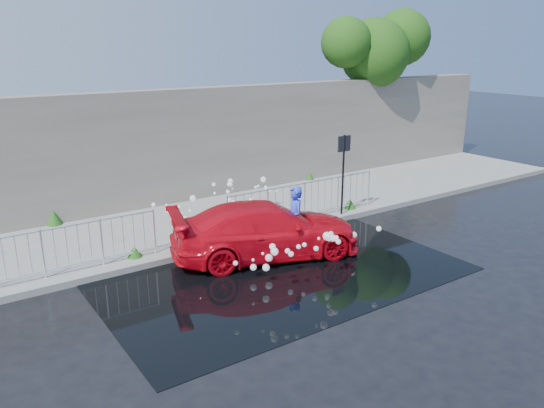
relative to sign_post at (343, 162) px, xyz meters
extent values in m
plane|color=black|center=(-4.20, -3.10, -1.72)|extent=(90.00, 90.00, 0.00)
cube|color=gray|center=(-4.20, 1.90, -1.65)|extent=(30.00, 4.00, 0.15)
cube|color=gray|center=(-4.20, -0.10, -1.64)|extent=(30.00, 0.25, 0.16)
cube|color=#666156|center=(-4.20, 4.10, 0.18)|extent=(30.00, 0.60, 3.50)
cube|color=black|center=(-3.70, -2.10, -1.72)|extent=(8.00, 5.00, 0.01)
cylinder|color=black|center=(0.00, 0.00, -0.47)|extent=(0.06, 0.06, 2.50)
cube|color=black|center=(0.00, 0.00, 0.53)|extent=(0.45, 0.04, 0.45)
cylinder|color=#332114|center=(5.80, 5.10, 0.78)|extent=(0.36, 0.36, 5.00)
sphere|color=#184310|center=(5.30, 4.30, 2.88)|extent=(2.69, 2.69, 2.69)
sphere|color=#184310|center=(6.80, 4.30, 3.48)|extent=(2.23, 2.23, 2.23)
sphere|color=#184310|center=(3.80, 4.30, 3.28)|extent=(1.89, 1.89, 1.89)
cylinder|color=silver|center=(-5.70, 0.25, -1.02)|extent=(0.05, 0.05, 1.10)
cylinder|color=silver|center=(-8.20, 0.25, -0.50)|extent=(5.00, 0.04, 0.04)
cylinder|color=silver|center=(-8.20, 0.25, -1.45)|extent=(5.00, 0.04, 0.04)
cylinder|color=silver|center=(-3.70, 0.25, -1.02)|extent=(0.05, 0.05, 1.10)
cylinder|color=silver|center=(1.30, 0.25, -1.02)|extent=(0.05, 0.05, 1.10)
cylinder|color=silver|center=(-1.20, 0.25, -0.50)|extent=(5.00, 0.04, 0.04)
cylinder|color=silver|center=(-1.20, 0.25, -1.45)|extent=(5.00, 0.04, 0.04)
cone|color=#1B4D14|center=(-6.20, 0.30, -1.45)|extent=(0.36, 0.36, 0.26)
cone|color=#1B4D14|center=(-3.00, 0.30, -1.34)|extent=(0.44, 0.44, 0.46)
cone|color=#1B4D14|center=(0.60, 0.30, -1.42)|extent=(0.38, 0.38, 0.30)
cone|color=#1B4D14|center=(-7.20, 3.80, -1.37)|extent=(0.42, 0.42, 0.41)
cone|color=#1B4D14|center=(1.80, 3.80, -1.44)|extent=(0.34, 0.34, 0.27)
sphere|color=white|center=(-4.06, 1.50, -0.78)|extent=(0.17, 0.17, 0.17)
sphere|color=white|center=(-1.64, 1.57, -0.84)|extent=(0.08, 0.08, 0.08)
sphere|color=white|center=(-1.93, 0.04, -1.36)|extent=(0.07, 0.07, 0.07)
sphere|color=white|center=(-2.00, 0.35, -1.28)|extent=(0.17, 0.17, 0.17)
sphere|color=white|center=(-1.77, -0.26, -1.55)|extent=(0.06, 0.06, 0.06)
sphere|color=white|center=(-3.28, 0.58, -1.01)|extent=(0.14, 0.14, 0.14)
sphere|color=white|center=(-2.65, 0.78, -1.01)|extent=(0.06, 0.06, 0.06)
sphere|color=white|center=(-3.37, 1.55, -0.76)|extent=(0.08, 0.08, 0.08)
sphere|color=white|center=(-5.11, 1.71, -0.84)|extent=(0.11, 0.11, 0.11)
sphere|color=white|center=(-2.20, -0.15, -1.42)|extent=(0.15, 0.15, 0.15)
sphere|color=white|center=(-4.88, 1.33, -0.92)|extent=(0.15, 0.15, 0.15)
sphere|color=white|center=(-4.41, 0.97, -0.93)|extent=(0.08, 0.08, 0.08)
sphere|color=white|center=(-2.45, -0.13, -1.37)|extent=(0.15, 0.15, 0.15)
sphere|color=white|center=(-2.58, 2.02, -0.62)|extent=(0.15, 0.15, 0.15)
sphere|color=white|center=(-2.47, 1.30, -0.86)|extent=(0.07, 0.07, 0.07)
sphere|color=white|center=(-1.99, 1.58, -0.80)|extent=(0.09, 0.09, 0.09)
sphere|color=white|center=(-4.68, 0.74, -1.04)|extent=(0.14, 0.14, 0.14)
sphere|color=white|center=(-3.22, 1.02, -0.85)|extent=(0.15, 0.15, 0.15)
sphere|color=white|center=(-3.01, 1.13, -0.98)|extent=(0.12, 0.12, 0.12)
sphere|color=white|center=(-1.63, 1.03, -0.86)|extent=(0.06, 0.06, 0.06)
sphere|color=white|center=(-4.73, 0.84, -0.93)|extent=(0.10, 0.10, 0.10)
sphere|color=white|center=(-4.29, -0.18, -1.54)|extent=(0.11, 0.11, 0.11)
sphere|color=white|center=(-1.65, 1.68, -0.64)|extent=(0.17, 0.17, 0.17)
sphere|color=white|center=(-3.07, 2.14, -0.68)|extent=(0.11, 0.11, 0.11)
sphere|color=white|center=(-1.76, 1.15, -0.84)|extent=(0.08, 0.08, 0.08)
sphere|color=white|center=(-3.55, 0.64, -1.08)|extent=(0.15, 0.15, 0.15)
sphere|color=white|center=(-1.81, 1.30, -0.81)|extent=(0.09, 0.09, 0.09)
sphere|color=white|center=(-2.60, 1.96, -0.72)|extent=(0.11, 0.11, 0.11)
sphere|color=white|center=(-2.59, 1.89, -0.82)|extent=(0.06, 0.06, 0.06)
sphere|color=white|center=(-3.99, -0.17, -1.54)|extent=(0.08, 0.08, 0.08)
sphere|color=white|center=(-2.86, 1.70, -0.83)|extent=(0.11, 0.11, 0.11)
sphere|color=white|center=(-4.54, 0.00, -1.50)|extent=(0.11, 0.11, 0.11)
sphere|color=white|center=(-3.53, -0.01, -1.33)|extent=(0.15, 0.15, 0.15)
sphere|color=white|center=(-2.11, 0.08, -1.42)|extent=(0.08, 0.08, 0.08)
sphere|color=white|center=(-4.68, 1.39, -0.88)|extent=(0.09, 0.09, 0.09)
sphere|color=white|center=(-2.76, 0.11, -1.35)|extent=(0.10, 0.10, 0.10)
sphere|color=white|center=(-4.75, 0.72, -1.03)|extent=(0.10, 0.10, 0.10)
sphere|color=white|center=(-4.97, 0.17, -1.38)|extent=(0.16, 0.16, 0.16)
sphere|color=white|center=(-1.95, 0.10, -1.37)|extent=(0.09, 0.09, 0.09)
sphere|color=white|center=(-2.72, 1.87, -0.67)|extent=(0.12, 0.12, 0.12)
sphere|color=white|center=(-3.87, 0.49, -1.20)|extent=(0.11, 0.11, 0.11)
sphere|color=white|center=(-4.82, 1.53, -0.84)|extent=(0.07, 0.07, 0.07)
sphere|color=white|center=(-4.64, 1.15, -0.83)|extent=(0.08, 0.08, 0.08)
sphere|color=white|center=(-2.54, 0.86, -0.86)|extent=(0.07, 0.07, 0.07)
sphere|color=white|center=(-2.02, 1.38, -0.72)|extent=(0.08, 0.08, 0.08)
sphere|color=white|center=(-2.20, 0.30, -1.19)|extent=(0.13, 0.13, 0.13)
sphere|color=white|center=(-2.52, 0.98, -0.95)|extent=(0.12, 0.12, 0.12)
sphere|color=white|center=(-4.21, -0.14, -1.56)|extent=(0.10, 0.10, 0.10)
sphere|color=white|center=(-4.25, 0.18, -1.42)|extent=(0.13, 0.13, 0.13)
sphere|color=white|center=(-4.18, 0.10, -1.31)|extent=(0.13, 0.13, 0.13)
sphere|color=white|center=(-3.18, -3.08, -0.65)|extent=(0.18, 0.18, 0.18)
sphere|color=white|center=(-2.82, -2.97, -0.79)|extent=(0.09, 0.09, 0.09)
sphere|color=white|center=(-2.71, -2.67, -0.82)|extent=(0.11, 0.11, 0.11)
sphere|color=white|center=(-2.61, -2.50, -0.95)|extent=(0.13, 0.13, 0.13)
sphere|color=white|center=(-1.60, -2.24, -1.21)|extent=(0.15, 0.15, 0.15)
sphere|color=white|center=(-4.39, -2.80, -0.71)|extent=(0.13, 0.13, 0.13)
sphere|color=white|center=(-4.23, -3.10, -0.74)|extent=(0.11, 0.11, 0.11)
sphere|color=white|center=(-2.71, -2.61, -0.98)|extent=(0.09, 0.09, 0.09)
sphere|color=white|center=(-3.37, -3.04, -0.68)|extent=(0.06, 0.06, 0.06)
sphere|color=white|center=(-1.99, -2.18, -1.31)|extent=(0.12, 0.12, 0.12)
sphere|color=white|center=(-4.36, -2.01, -1.47)|extent=(0.15, 0.15, 0.15)
sphere|color=white|center=(-1.72, -3.16, -0.76)|extent=(0.13, 0.13, 0.13)
sphere|color=white|center=(-5.18, -2.66, -0.93)|extent=(0.10, 0.10, 0.10)
sphere|color=white|center=(-4.61, -2.77, -0.82)|extent=(0.06, 0.06, 0.06)
sphere|color=white|center=(-3.41, -1.88, -1.51)|extent=(0.08, 0.08, 0.08)
sphere|color=white|center=(-4.29, -2.42, -1.34)|extent=(0.16, 0.16, 0.16)
sphere|color=white|center=(-3.90, -1.95, -1.37)|extent=(0.17, 0.17, 0.17)
sphere|color=white|center=(-3.54, -2.29, -1.24)|extent=(0.13, 0.13, 0.13)
sphere|color=white|center=(-3.10, -2.64, -1.10)|extent=(0.12, 0.12, 0.12)
sphere|color=white|center=(-2.88, -2.94, -0.81)|extent=(0.16, 0.16, 0.16)
sphere|color=white|center=(-3.99, -3.16, -0.69)|extent=(0.10, 0.10, 0.10)
sphere|color=white|center=(-2.84, -3.06, -0.86)|extent=(0.12, 0.12, 0.12)
sphere|color=white|center=(-4.49, -3.02, -0.73)|extent=(0.16, 0.16, 0.16)
sphere|color=white|center=(-3.18, -2.32, -1.09)|extent=(0.11, 0.11, 0.11)
sphere|color=white|center=(-4.49, -2.21, -1.19)|extent=(0.07, 0.07, 0.07)
imported|color=red|center=(-3.40, -1.10, -1.06)|extent=(4.92, 3.05, 1.33)
imported|color=blue|center=(-2.70, -1.30, -0.88)|extent=(0.57, 0.70, 1.68)
camera|label=1|loc=(-10.08, -11.09, 3.25)|focal=35.00mm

